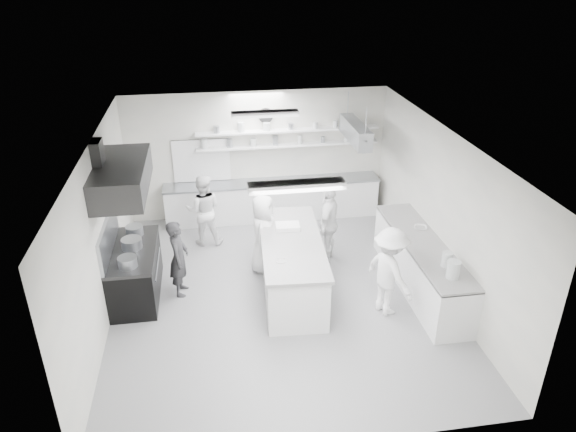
{
  "coord_description": "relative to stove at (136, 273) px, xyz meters",
  "views": [
    {
      "loc": [
        -1.12,
        -8.18,
        5.68
      ],
      "look_at": [
        0.26,
        0.6,
        1.3
      ],
      "focal_mm": 33.06,
      "sensor_mm": 36.0,
      "label": 1
    }
  ],
  "objects": [
    {
      "name": "back_counter",
      "position": [
        2.9,
        2.8,
        0.01
      ],
      "size": [
        5.0,
        0.6,
        0.92
      ],
      "primitive_type": "cube",
      "color": "white",
      "rests_on": "floor"
    },
    {
      "name": "cook_stove",
      "position": [
        0.8,
        -0.07,
        0.29
      ],
      "size": [
        0.41,
        0.58,
        1.48
      ],
      "primitive_type": "imported",
      "rotation": [
        0.0,
        0.0,
        1.45
      ],
      "color": "#2D2D2F",
      "rests_on": "floor"
    },
    {
      "name": "wall_right",
      "position": [
        5.6,
        -0.4,
        1.05
      ],
      "size": [
        0.04,
        7.0,
        3.0
      ],
      "primitive_type": "cube",
      "color": "silver",
      "rests_on": "floor"
    },
    {
      "name": "cook_back",
      "position": [
        1.28,
        1.79,
        0.34
      ],
      "size": [
        0.82,
        0.66,
        1.58
      ],
      "primitive_type": "imported",
      "rotation": [
        0.0,
        0.0,
        -3.23
      ],
      "color": "white",
      "rests_on": "floor"
    },
    {
      "name": "cook_island_left",
      "position": [
        2.43,
        0.51,
        0.35
      ],
      "size": [
        0.74,
        0.91,
        1.61
      ],
      "primitive_type": "imported",
      "rotation": [
        0.0,
        0.0,
        1.24
      ],
      "color": "white",
      "rests_on": "floor"
    },
    {
      "name": "bowl_right",
      "position": [
        5.41,
        -0.04,
        0.52
      ],
      "size": [
        0.31,
        0.31,
        0.06
      ],
      "primitive_type": "imported",
      "rotation": [
        0.0,
        0.0,
        -0.31
      ],
      "color": "white",
      "rests_on": "right_counter"
    },
    {
      "name": "prep_island",
      "position": [
        2.85,
        -0.3,
        0.05
      ],
      "size": [
        1.19,
        2.79,
        1.01
      ],
      "primitive_type": "cube",
      "rotation": [
        0.0,
        0.0,
        -0.07
      ],
      "color": "white",
      "rests_on": "floor"
    },
    {
      "name": "wall_clock",
      "position": [
        2.8,
        3.06,
        2.0
      ],
      "size": [
        0.32,
        0.05,
        0.32
      ],
      "primitive_type": "cylinder",
      "rotation": [
        1.57,
        0.0,
        0.0
      ],
      "color": "white",
      "rests_on": "wall_back"
    },
    {
      "name": "shelf_upper",
      "position": [
        3.3,
        2.97,
        1.65
      ],
      "size": [
        4.2,
        0.26,
        0.04
      ],
      "primitive_type": "cube",
      "color": "white",
      "rests_on": "wall_back"
    },
    {
      "name": "wall_left",
      "position": [
        -0.4,
        -0.4,
        1.05
      ],
      "size": [
        0.04,
        7.0,
        3.0
      ],
      "primitive_type": "cube",
      "color": "silver",
      "rests_on": "floor"
    },
    {
      "name": "ceiling",
      "position": [
        2.6,
        -0.4,
        2.56
      ],
      "size": [
        6.0,
        7.0,
        0.02
      ],
      "primitive_type": "cube",
      "color": "silver",
      "rests_on": "wall_back"
    },
    {
      "name": "pot_rack",
      "position": [
        4.6,
        2.0,
        1.85
      ],
      "size": [
        0.3,
        1.6,
        0.4
      ],
      "primitive_type": "cube",
      "color": "#94989F",
      "rests_on": "ceiling"
    },
    {
      "name": "right_counter",
      "position": [
        5.25,
        -0.6,
        0.02
      ],
      "size": [
        0.74,
        3.3,
        0.94
      ],
      "primitive_type": "cube",
      "color": "white",
      "rests_on": "floor"
    },
    {
      "name": "shelf_lower",
      "position": [
        3.3,
        2.97,
        1.3
      ],
      "size": [
        4.2,
        0.26,
        0.04
      ],
      "primitive_type": "cube",
      "color": "white",
      "rests_on": "wall_back"
    },
    {
      "name": "pass_through_window",
      "position": [
        1.3,
        3.08,
        1.0
      ],
      "size": [
        1.3,
        0.04,
        1.0
      ],
      "primitive_type": "cube",
      "color": "black",
      "rests_on": "wall_back"
    },
    {
      "name": "bowl_island_b",
      "position": [
        2.56,
        -0.98,
        0.59
      ],
      "size": [
        0.2,
        0.2,
        0.06
      ],
      "primitive_type": "imported",
      "rotation": [
        0.0,
        0.0,
        0.03
      ],
      "color": "white",
      "rests_on": "prep_island"
    },
    {
      "name": "bowl_island_a",
      "position": [
        2.77,
        0.28,
        0.59
      ],
      "size": [
        0.31,
        0.31,
        0.07
      ],
      "primitive_type": "imported",
      "rotation": [
        0.0,
        0.0,
        -0.1
      ],
      "color": "#94989F",
      "rests_on": "prep_island"
    },
    {
      "name": "exhaust_hood",
      "position": [
        0.0,
        -0.0,
        1.9
      ],
      "size": [
        0.85,
        2.0,
        0.5
      ],
      "primitive_type": "cube",
      "color": "#272727",
      "rests_on": "wall_left"
    },
    {
      "name": "cook_right",
      "position": [
        4.4,
        -1.23,
        0.37
      ],
      "size": [
        0.97,
        1.21,
        1.64
      ],
      "primitive_type": "imported",
      "rotation": [
        0.0,
        0.0,
        1.96
      ],
      "color": "white",
      "rests_on": "floor"
    },
    {
      "name": "light_fixture_front",
      "position": [
        2.6,
        -2.2,
        2.49
      ],
      "size": [
        1.3,
        0.25,
        0.1
      ],
      "primitive_type": "cube",
      "color": "white",
      "rests_on": "ceiling"
    },
    {
      "name": "stove_pot",
      "position": [
        0.0,
        0.05,
        0.57
      ],
      "size": [
        0.37,
        0.37,
        0.23
      ],
      "primitive_type": "cylinder",
      "color": "#94989F",
      "rests_on": "stove"
    },
    {
      "name": "wall_back",
      "position": [
        2.6,
        3.1,
        1.05
      ],
      "size": [
        6.0,
        0.04,
        3.0
      ],
      "primitive_type": "cube",
      "color": "silver",
      "rests_on": "floor"
    },
    {
      "name": "light_fixture_rear",
      "position": [
        2.6,
        1.4,
        2.49
      ],
      "size": [
        1.3,
        0.25,
        0.1
      ],
      "primitive_type": "cube",
      "color": "white",
      "rests_on": "ceiling"
    },
    {
      "name": "wall_front",
      "position": [
        2.6,
        -3.9,
        1.05
      ],
      "size": [
        6.0,
        0.04,
        3.0
      ],
      "primitive_type": "cube",
      "color": "silver",
      "rests_on": "floor"
    },
    {
      "name": "cook_island_right",
      "position": [
        3.77,
        0.72,
        0.37
      ],
      "size": [
        0.82,
        1.04,
        1.65
      ],
      "primitive_type": "imported",
      "rotation": [
        0.0,
        0.0,
        -2.08
      ],
      "color": "white",
      "rests_on": "floor"
    },
    {
      "name": "stove",
      "position": [
        0.0,
        0.0,
        0.0
      ],
      "size": [
        0.8,
        1.8,
        0.9
      ],
      "primitive_type": "cube",
      "color": "black",
      "rests_on": "floor"
    },
    {
      "name": "floor",
      "position": [
        2.6,
        -0.4,
        -0.46
      ],
      "size": [
        6.0,
        7.0,
        0.02
      ],
      "primitive_type": "cube",
      "color": "#9A9A9D",
      "rests_on": "ground"
    }
  ]
}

